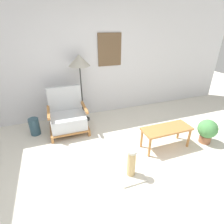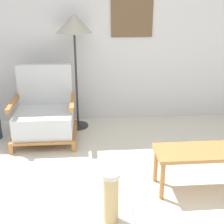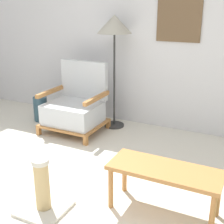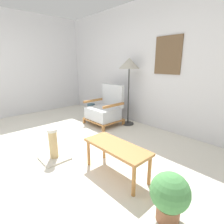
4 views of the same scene
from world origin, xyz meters
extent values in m
plane|color=silver|center=(0.00, 0.00, 0.00)|extent=(14.00, 14.00, 0.00)
cube|color=silver|center=(0.00, 2.52, 1.35)|extent=(8.00, 0.06, 2.70)
cube|color=brown|center=(0.57, 2.47, 1.55)|extent=(0.56, 0.02, 0.72)
cube|color=#B2753D|center=(-0.95, 1.48, 0.05)|extent=(0.05, 0.05, 0.11)
cube|color=#B2753D|center=(-0.23, 1.48, 0.05)|extent=(0.05, 0.05, 0.11)
cube|color=#B2753D|center=(-0.95, 2.10, 0.05)|extent=(0.05, 0.05, 0.11)
cube|color=#B2753D|center=(-0.23, 2.10, 0.05)|extent=(0.05, 0.05, 0.11)
cube|color=#B2753D|center=(-0.59, 1.79, 0.12)|extent=(0.77, 0.67, 0.03)
cube|color=silver|center=(-0.59, 1.77, 0.27)|extent=(0.69, 0.57, 0.26)
cube|color=silver|center=(-0.59, 2.08, 0.66)|extent=(0.69, 0.08, 0.52)
cube|color=#B2753D|center=(-0.95, 1.79, 0.52)|extent=(0.05, 0.61, 0.05)
cube|color=#B2753D|center=(-0.24, 1.79, 0.52)|extent=(0.05, 0.61, 0.05)
cylinder|color=#2D2D2D|center=(-0.19, 2.21, 0.01)|extent=(0.28, 0.28, 0.03)
cylinder|color=#2D2D2D|center=(-0.19, 2.21, 0.66)|extent=(0.03, 0.03, 1.26)
cone|color=#B2AD9E|center=(-0.19, 2.21, 1.40)|extent=(0.46, 0.46, 0.23)
cube|color=#B2753D|center=(1.01, 0.65, 0.39)|extent=(0.91, 0.36, 0.04)
cylinder|color=#B2753D|center=(0.60, 0.51, 0.19)|extent=(0.04, 0.04, 0.37)
cylinder|color=#B2753D|center=(1.43, 0.51, 0.19)|extent=(0.04, 0.04, 0.37)
cylinder|color=#B2753D|center=(0.60, 0.80, 0.19)|extent=(0.04, 0.04, 0.37)
cylinder|color=#B2753D|center=(1.43, 0.80, 0.19)|extent=(0.04, 0.04, 0.37)
cylinder|color=#2D4C5B|center=(-1.27, 1.93, 0.18)|extent=(0.20, 0.20, 0.36)
cylinder|color=#935B3D|center=(1.84, 0.51, 0.07)|extent=(0.21, 0.21, 0.15)
sphere|color=#4C8E4C|center=(1.84, 0.51, 0.30)|extent=(0.36, 0.36, 0.36)
cube|color=beige|center=(0.12, 0.22, 0.01)|extent=(0.38, 0.38, 0.03)
cylinder|color=tan|center=(0.12, 0.22, 0.24)|extent=(0.12, 0.12, 0.41)
cylinder|color=beige|center=(0.12, 0.22, 0.46)|extent=(0.14, 0.14, 0.04)
camera|label=1|loc=(-0.81, -1.52, 2.04)|focal=28.00mm
camera|label=2|loc=(-0.04, -1.82, 1.78)|focal=50.00mm
camera|label=3|loc=(1.61, -1.51, 1.65)|focal=50.00mm
camera|label=4|loc=(2.44, -0.74, 1.40)|focal=28.00mm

